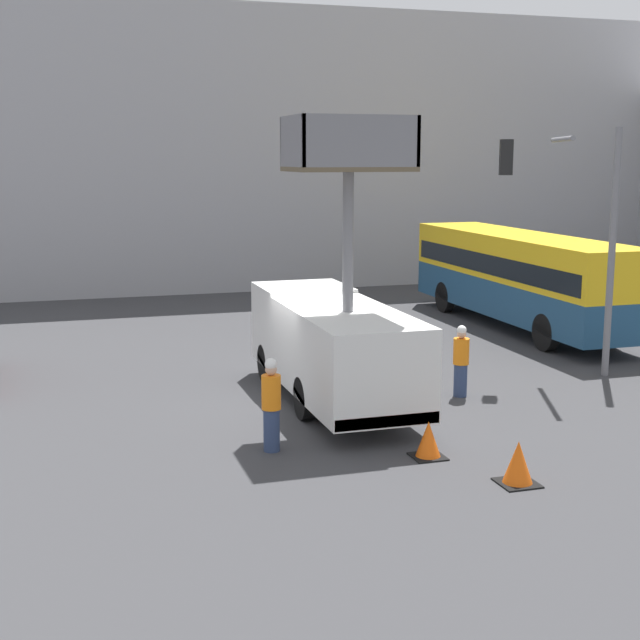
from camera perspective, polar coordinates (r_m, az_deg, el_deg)
The scene contains 9 objects.
ground_plane at distance 20.96m, azimuth -0.97°, elevation -5.32°, with size 120.00×120.00×0.00m, color #38383A.
building_backdrop_far at distance 42.17m, azimuth -9.59°, elevation 10.62°, with size 44.00×10.00×11.86m.
utility_truck at distance 20.59m, azimuth 0.81°, elevation -1.20°, with size 2.54×7.10×6.52m.
city_bus at distance 30.48m, azimuth 12.66°, elevation 2.96°, with size 2.43×11.35×3.14m.
traffic_light_pole at distance 23.88m, azimuth 16.05°, elevation 6.64°, with size 2.87×2.62×6.42m.
road_worker_near_truck at distance 17.40m, azimuth -3.13°, elevation -5.44°, with size 0.38×0.38×1.86m.
road_worker_directing at distance 21.58m, azimuth 9.01°, elevation -2.63°, with size 0.38×0.38×1.74m.
traffic_cone_near_truck at distance 16.21m, azimuth 12.56°, elevation -8.97°, with size 0.69×0.69×0.78m.
traffic_cone_mid_road at distance 17.30m, azimuth 6.94°, elevation -7.66°, with size 0.63×0.63×0.72m.
Camera 1 is at (-5.56, -19.39, 5.69)m, focal length 50.00 mm.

